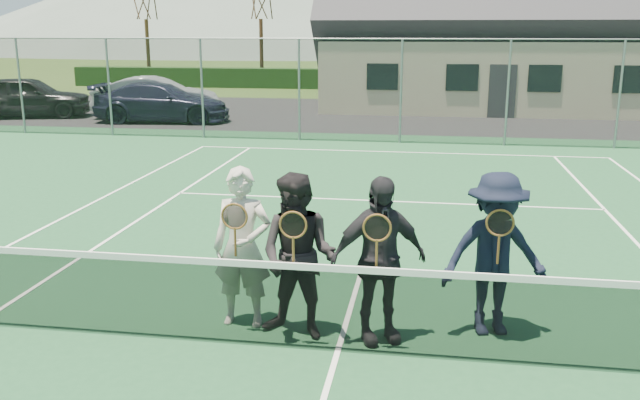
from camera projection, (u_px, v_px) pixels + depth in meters
The scene contains 15 objects.
ground at pixel (407, 116), 26.16m from camera, with size 220.00×220.00×0.00m, color #314B1B.
court_surface at pixel (338, 352), 7.01m from camera, with size 30.00×30.00×0.02m, color #1C4C2B.
tarmac_carpark at pixel (306, 114), 26.78m from camera, with size 40.00×12.00×0.01m, color black.
hedge_row at pixel (415, 80), 37.51m from camera, with size 40.00×1.20×1.10m, color black.
car_a at pixel (27, 97), 25.66m from camera, with size 1.86×4.61×1.57m, color black.
car_b at pixel (157, 97), 25.66m from camera, with size 1.61×4.62×1.52m, color #9C9FA4.
car_c at pixel (162, 103), 24.36m from camera, with size 1.96×4.82×1.40m, color black.
court_markings at pixel (338, 351), 7.01m from camera, with size 11.03×23.83×0.01m.
tennis_net at pixel (338, 305), 6.88m from camera, with size 11.68×0.08×1.10m.
perimeter_fence at pixel (401, 91), 19.56m from camera, with size 30.07×0.07×3.02m.
clubhouse at pixel (510, 11), 28.39m from camera, with size 15.60×8.20×7.70m.
player_a at pixel (242, 247), 7.48m from camera, with size 0.66×0.50×1.80m.
player_b at pixel (298, 257), 7.17m from camera, with size 1.01×0.86×1.80m.
player_c at pixel (378, 260), 7.07m from camera, with size 1.14×0.84×1.80m.
player_d at pixel (495, 254), 7.24m from camera, with size 1.29×0.93×1.80m.
Camera 1 is at (0.84, -6.36, 3.26)m, focal length 38.00 mm.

